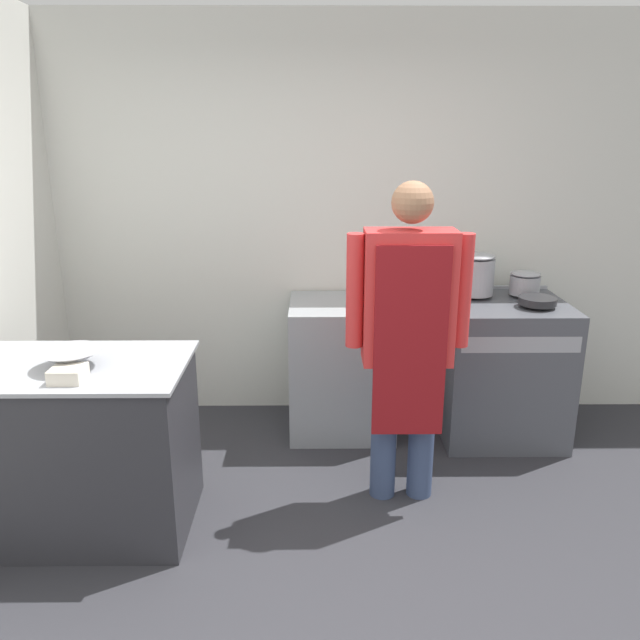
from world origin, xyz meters
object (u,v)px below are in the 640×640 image
object	(u,v)px
stove	(500,368)
saute_pan	(537,301)
fridge_unit	(342,366)
plastic_tub	(68,374)
person_cook	(408,327)
mixing_bowl	(71,359)
sauce_pot	(525,283)
stock_pot	(476,273)

from	to	relation	value
stove	saute_pan	distance (m)	0.53
fridge_unit	plastic_tub	distance (m)	1.89
person_cook	mixing_bowl	world-z (taller)	person_cook
sauce_pot	plastic_tub	bearing A→B (deg)	-151.32
stock_pot	saute_pan	bearing A→B (deg)	-37.93
person_cook	plastic_tub	size ratio (longest dim) A/B	12.05
mixing_bowl	saute_pan	world-z (taller)	saute_pan
stock_pot	sauce_pot	distance (m)	0.33
stove	plastic_tub	distance (m)	2.67
person_cook	saute_pan	bearing A→B (deg)	35.57
stock_pot	saute_pan	world-z (taller)	stock_pot
fridge_unit	saute_pan	distance (m)	1.32
person_cook	sauce_pot	bearing A→B (deg)	45.01
stock_pot	plastic_tub	bearing A→B (deg)	-147.76
plastic_tub	saute_pan	size ratio (longest dim) A/B	0.62
person_cook	plastic_tub	xyz separation A→B (m)	(-1.58, -0.46, -0.07)
sauce_pot	stove	bearing A→B (deg)	-140.13
plastic_tub	sauce_pot	xyz separation A→B (m)	(2.48, 1.36, 0.09)
fridge_unit	mixing_bowl	distance (m)	1.82
person_cook	stock_pot	bearing A→B (deg)	57.63
stove	person_cook	xyz separation A→B (m)	(-0.74, -0.77, 0.53)
stock_pot	saute_pan	distance (m)	0.43
fridge_unit	sauce_pot	bearing A→B (deg)	2.77
fridge_unit	sauce_pot	world-z (taller)	sauce_pot
saute_pan	sauce_pot	world-z (taller)	sauce_pot
fridge_unit	stock_pot	distance (m)	1.07
person_cook	stock_pot	size ratio (longest dim) A/B	6.30
mixing_bowl	plastic_tub	xyz separation A→B (m)	(0.05, -0.16, -0.01)
fridge_unit	plastic_tub	xyz separation A→B (m)	(-1.29, -1.30, 0.47)
person_cook	plastic_tub	world-z (taller)	person_cook
fridge_unit	person_cook	bearing A→B (deg)	-70.42
stove	saute_pan	xyz separation A→B (m)	(0.15, -0.13, 0.50)
fridge_unit	stock_pot	size ratio (longest dim) A/B	3.23
sauce_pot	fridge_unit	bearing A→B (deg)	-177.23
person_cook	saute_pan	distance (m)	1.10
stove	fridge_unit	xyz separation A→B (m)	(-1.04, 0.07, -0.01)
stove	fridge_unit	world-z (taller)	stove
plastic_tub	saute_pan	xyz separation A→B (m)	(2.48, 1.10, 0.04)
plastic_tub	sauce_pot	distance (m)	2.83
plastic_tub	stock_pot	xyz separation A→B (m)	(2.15, 1.36, 0.15)
saute_pan	sauce_pot	xyz separation A→B (m)	(0.00, 0.26, 0.05)
sauce_pot	person_cook	bearing A→B (deg)	-134.99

